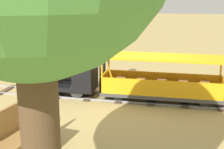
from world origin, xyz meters
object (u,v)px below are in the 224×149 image
at_px(park_bench, 21,134).
at_px(conductor_person, 102,49).
at_px(locomotive, 69,75).
at_px(passenger_car, 161,83).

bearing_deg(park_bench, conductor_person, -3.56).
distance_m(conductor_person, park_bench, 3.89).
bearing_deg(locomotive, passenger_car, -90.00).
height_order(locomotive, passenger_car, locomotive).
height_order(locomotive, park_bench, locomotive).
relative_size(conductor_person, park_bench, 1.20).
height_order(passenger_car, conductor_person, conductor_person).
bearing_deg(park_bench, locomotive, 6.29).
bearing_deg(conductor_person, park_bench, 176.44).
relative_size(passenger_car, conductor_person, 1.67).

